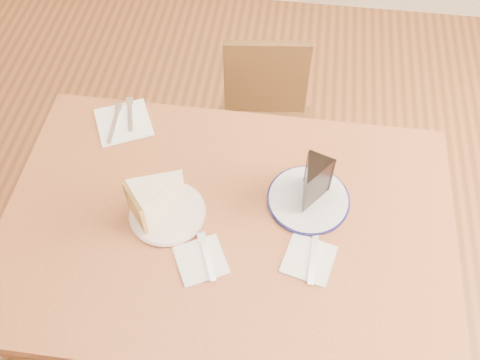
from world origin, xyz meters
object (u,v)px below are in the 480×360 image
table (228,241)px  plate_navy (308,200)px  carrot_cake (161,196)px  plate_cream (168,213)px  chocolate_cake (311,186)px  chair_far (265,131)px

table → plate_navy: 0.25m
table → carrot_cake: carrot_cake is taller
plate_cream → chocolate_cake: 0.39m
table → plate_navy: size_ratio=5.58×
table → chocolate_cake: (0.21, 0.10, 0.17)m
carrot_cake → chocolate_cake: chocolate_cake is taller
plate_cream → plate_navy: 0.38m
table → chocolate_cake: 0.29m
chair_far → carrot_cake: 0.76m
chocolate_cake → chair_far: bearing=-53.7°
plate_cream → carrot_cake: (-0.01, 0.01, 0.06)m
table → plate_navy: (0.21, 0.10, 0.10)m
plate_navy → chocolate_cake: bearing=-61.7°
table → plate_navy: bearing=25.4°
plate_navy → table: bearing=-154.6°
table → chair_far: (0.05, 0.62, -0.24)m
plate_cream → chocolate_cake: bearing=13.6°
chocolate_cake → table: bearing=43.6°
table → plate_navy: plate_navy is taller
chair_far → table: bearing=79.3°
chair_far → chocolate_cake: bearing=100.9°
chair_far → plate_cream: plate_cream is taller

